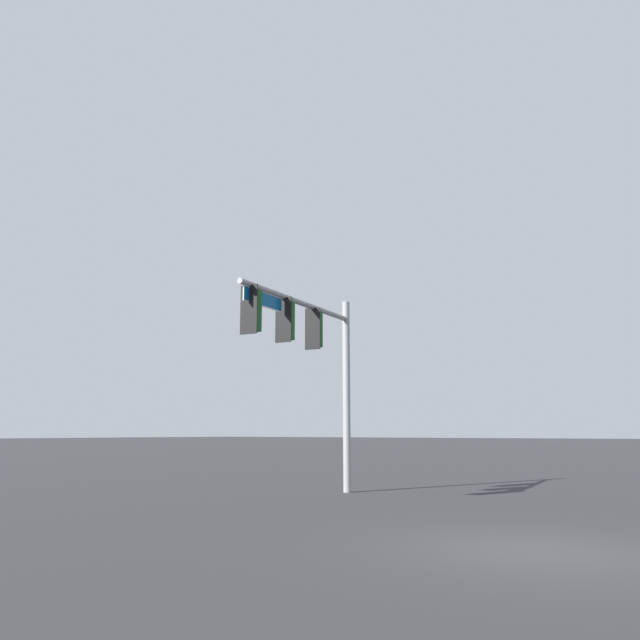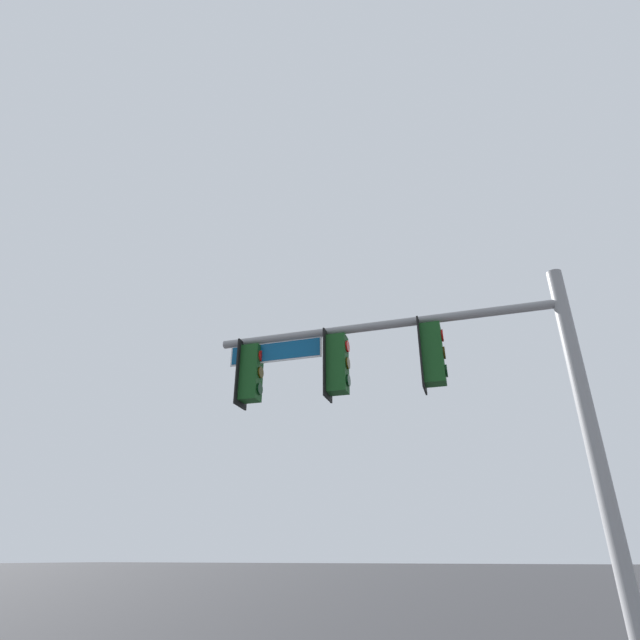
# 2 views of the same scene
# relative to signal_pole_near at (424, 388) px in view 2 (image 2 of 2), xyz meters

# --- Properties ---
(signal_pole_near) EXTENTS (6.34, 1.15, 6.35)m
(signal_pole_near) POSITION_rel_signal_pole_near_xyz_m (0.00, 0.00, 0.00)
(signal_pole_near) COLOR gray
(signal_pole_near) RESTS_ON ground_plane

